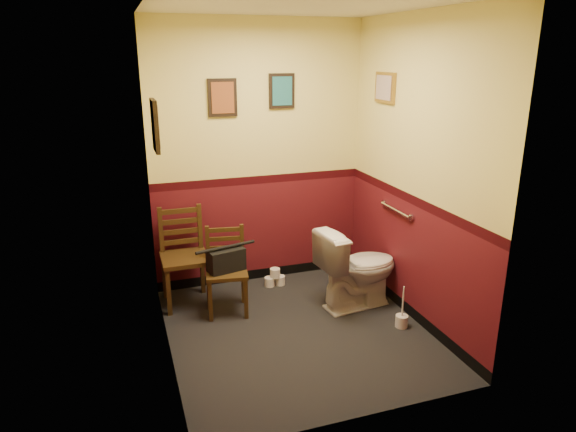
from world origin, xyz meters
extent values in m
cube|color=black|center=(0.00, 0.00, 0.00)|extent=(2.20, 2.40, 0.00)
cube|color=silver|center=(0.00, 0.00, 2.70)|extent=(2.20, 2.40, 0.00)
cube|color=#531119|center=(0.00, 1.20, 1.35)|extent=(2.20, 0.00, 2.70)
cube|color=#531119|center=(0.00, -1.20, 1.35)|extent=(2.20, 0.00, 2.70)
cube|color=#531119|center=(-1.10, 0.00, 1.35)|extent=(0.00, 2.40, 2.70)
cube|color=#531119|center=(1.10, 0.00, 1.35)|extent=(0.00, 2.40, 2.70)
cylinder|color=silver|center=(1.07, 0.25, 0.95)|extent=(0.03, 0.50, 0.03)
cylinder|color=silver|center=(1.09, 0.00, 0.95)|extent=(0.02, 0.06, 0.06)
cylinder|color=silver|center=(1.09, 0.50, 0.95)|extent=(0.02, 0.06, 0.06)
cube|color=black|center=(-0.35, 1.18, 1.95)|extent=(0.28, 0.03, 0.36)
cube|color=brown|center=(-0.35, 1.17, 1.95)|extent=(0.22, 0.01, 0.30)
cube|color=black|center=(0.25, 1.18, 2.00)|extent=(0.26, 0.03, 0.34)
cube|color=#21636C|center=(0.25, 1.17, 2.00)|extent=(0.20, 0.01, 0.28)
cube|color=black|center=(-1.08, 0.10, 1.85)|extent=(0.03, 0.30, 0.38)
cube|color=tan|center=(-1.07, 0.10, 1.85)|extent=(0.01, 0.24, 0.31)
cube|color=olive|center=(1.08, 0.60, 2.05)|extent=(0.03, 0.34, 0.28)
cube|color=tan|center=(1.07, 0.60, 2.05)|extent=(0.01, 0.28, 0.22)
imported|color=white|center=(0.72, 0.29, 0.39)|extent=(0.84, 0.54, 0.78)
cylinder|color=silver|center=(0.92, -0.23, 0.06)|extent=(0.11, 0.11, 0.11)
cylinder|color=silver|center=(0.92, -0.23, 0.24)|extent=(0.01, 0.01, 0.31)
cube|color=#3F2C13|center=(-0.84, 0.86, 0.47)|extent=(0.44, 0.44, 0.04)
cube|color=#3F2C13|center=(-1.03, 0.67, 0.24)|extent=(0.04, 0.04, 0.47)
cube|color=#3F2C13|center=(-1.03, 1.05, 0.24)|extent=(0.04, 0.04, 0.47)
cube|color=#3F2C13|center=(-0.65, 0.67, 0.24)|extent=(0.04, 0.04, 0.47)
cube|color=#3F2C13|center=(-0.65, 1.05, 0.24)|extent=(0.04, 0.04, 0.47)
cube|color=#3F2C13|center=(-1.03, 1.06, 0.71)|extent=(0.04, 0.04, 0.47)
cube|color=#3F2C13|center=(-0.65, 1.05, 0.71)|extent=(0.04, 0.04, 0.47)
cube|color=#3F2C13|center=(-0.84, 1.05, 0.58)|extent=(0.36, 0.03, 0.05)
cube|color=#3F2C13|center=(-0.84, 1.05, 0.68)|extent=(0.36, 0.03, 0.05)
cube|color=#3F2C13|center=(-0.84, 1.05, 0.79)|extent=(0.36, 0.03, 0.05)
cube|color=#3F2C13|center=(-0.84, 1.05, 0.90)|extent=(0.36, 0.03, 0.05)
cube|color=#3F2C13|center=(-0.50, 0.56, 0.41)|extent=(0.44, 0.44, 0.04)
cube|color=#3F2C13|center=(-0.69, 0.43, 0.20)|extent=(0.04, 0.04, 0.41)
cube|color=#3F2C13|center=(-0.63, 0.75, 0.20)|extent=(0.04, 0.04, 0.41)
cube|color=#3F2C13|center=(-0.37, 0.38, 0.20)|extent=(0.04, 0.04, 0.41)
cube|color=#3F2C13|center=(-0.31, 0.70, 0.20)|extent=(0.04, 0.04, 0.41)
cube|color=#3F2C13|center=(-0.63, 0.76, 0.61)|extent=(0.04, 0.04, 0.41)
cube|color=#3F2C13|center=(-0.31, 0.70, 0.61)|extent=(0.04, 0.04, 0.41)
cube|color=#3F2C13|center=(-0.47, 0.73, 0.50)|extent=(0.31, 0.07, 0.04)
cube|color=#3F2C13|center=(-0.47, 0.73, 0.59)|extent=(0.31, 0.07, 0.04)
cube|color=#3F2C13|center=(-0.47, 0.73, 0.68)|extent=(0.31, 0.07, 0.04)
cube|color=#3F2C13|center=(-0.47, 0.73, 0.77)|extent=(0.31, 0.07, 0.04)
cube|color=black|center=(-0.50, 0.56, 0.53)|extent=(0.37, 0.24, 0.21)
cylinder|color=black|center=(-0.50, 0.56, 0.66)|extent=(0.29, 0.10, 0.03)
cylinder|color=silver|center=(0.04, 0.97, 0.05)|extent=(0.11, 0.11, 0.10)
cylinder|color=silver|center=(0.15, 0.97, 0.05)|extent=(0.11, 0.11, 0.10)
cylinder|color=silver|center=(0.10, 0.96, 0.15)|extent=(0.11, 0.11, 0.10)
camera|label=1|loc=(-1.37, -3.79, 2.35)|focal=32.00mm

